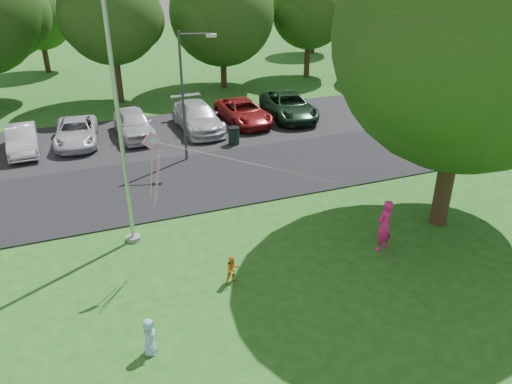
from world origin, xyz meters
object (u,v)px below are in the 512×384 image
object	(u,v)px
kite	(160,156)
flagpole	(120,128)
child_yellow	(233,269)
street_lamp	(187,86)
trash_can	(234,136)
big_tree	(470,42)
woman	(384,225)
child_blue	(149,337)

from	to	relation	value
kite	flagpole	bearing A→B (deg)	101.33
child_yellow	kite	distance (m)	4.06
street_lamp	trash_can	size ratio (longest dim) A/B	6.26
street_lamp	big_tree	world-z (taller)	big_tree
big_tree	woman	bearing A→B (deg)	-166.29
flagpole	street_lamp	world-z (taller)	flagpole
flagpole	kite	size ratio (longest dim) A/B	1.34
trash_can	kite	distance (m)	11.53
child_yellow	child_blue	size ratio (longest dim) A/B	0.90
big_tree	kite	xyz separation A→B (m)	(-9.90, 0.96, -2.79)
big_tree	child_yellow	world-z (taller)	big_tree
street_lamp	kite	distance (m)	8.90
woman	kite	distance (m)	7.74
street_lamp	child_blue	world-z (taller)	street_lamp
flagpole	woman	distance (m)	9.24
big_tree	kite	world-z (taller)	big_tree
child_yellow	child_blue	world-z (taller)	child_blue
woman	kite	world-z (taller)	kite
flagpole	child_yellow	world-z (taller)	flagpole
flagpole	child_blue	size ratio (longest dim) A/B	9.52
trash_can	child_yellow	world-z (taller)	trash_can
child_blue	big_tree	bearing A→B (deg)	-55.25
child_yellow	street_lamp	bearing A→B (deg)	79.73
trash_can	kite	world-z (taller)	kite
big_tree	child_blue	size ratio (longest dim) A/B	10.72
flagpole	kite	xyz separation A→B (m)	(0.87, -1.97, -0.35)
street_lamp	kite	world-z (taller)	street_lamp
trash_can	flagpole	bearing A→B (deg)	-129.83
kite	trash_can	bearing A→B (deg)	47.67
flagpole	trash_can	world-z (taller)	flagpole
child_blue	woman	bearing A→B (deg)	-55.23
kite	woman	bearing A→B (deg)	-26.06
street_lamp	flagpole	bearing A→B (deg)	-104.71
street_lamp	child_yellow	xyz separation A→B (m)	(-1.30, -10.04, -3.17)
street_lamp	child_yellow	distance (m)	10.61
flagpole	trash_can	xyz separation A→B (m)	(6.35, 7.62, -3.68)
flagpole	woman	world-z (taller)	flagpole
flagpole	trash_can	size ratio (longest dim) A/B	10.34
trash_can	big_tree	world-z (taller)	big_tree
flagpole	street_lamp	bearing A→B (deg)	59.56
woman	child_blue	xyz separation A→B (m)	(-8.28, -2.04, -0.40)
trash_can	big_tree	xyz separation A→B (m)	(4.42, -10.54, 6.12)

